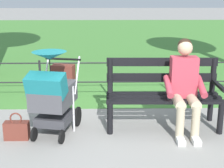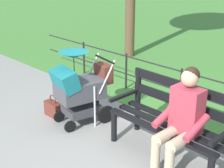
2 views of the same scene
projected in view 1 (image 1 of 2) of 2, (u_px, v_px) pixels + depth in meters
The scene contains 7 objects.
ground_plane at pixel (111, 128), 4.80m from camera, with size 60.00×60.00×0.00m, color gray.
grass_lawn at pixel (107, 39), 13.26m from camera, with size 40.00×16.00×0.01m, color #478438.
park_bench at pixel (163, 90), 4.78m from camera, with size 1.61×0.63×0.96m.
person_on_bench at pixel (185, 84), 4.53m from camera, with size 0.54×0.74×1.28m.
stroller at pixel (53, 92), 4.46m from camera, with size 0.66×0.96×1.15m.
handbag at pixel (17, 130), 4.42m from camera, with size 0.32×0.14×0.37m.
park_fence at pixel (125, 75), 6.01m from camera, with size 7.47×0.04×0.70m.
Camera 1 is at (0.08, 4.44, 1.92)m, focal length 53.99 mm.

